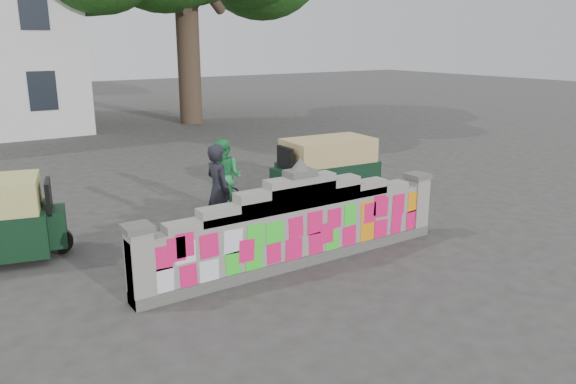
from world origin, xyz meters
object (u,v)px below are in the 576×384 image
cyclist_bike (219,221)px  rickshaw_right (326,168)px  cyclist_rider (219,202)px  pedestrian (225,177)px

cyclist_bike → rickshaw_right: rickshaw_right is taller
rickshaw_right → cyclist_rider: bearing=26.7°
pedestrian → rickshaw_right: size_ratio=0.62×
pedestrian → rickshaw_right: pedestrian is taller
cyclist_bike → pedestrian: 2.24m
cyclist_rider → rickshaw_right: bearing=-71.4°
cyclist_rider → pedestrian: size_ratio=1.03×
pedestrian → cyclist_bike: bearing=-68.7°
cyclist_rider → pedestrian: (1.13, 1.90, -0.02)m
cyclist_rider → rickshaw_right: (3.92, 1.62, -0.10)m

